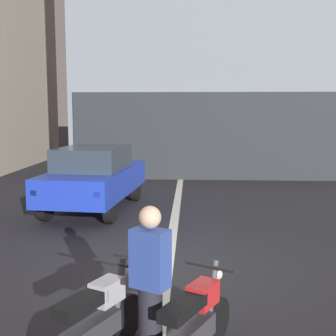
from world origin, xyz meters
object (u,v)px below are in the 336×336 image
object	(u,v)px
motorcycle_red_row_left_mid	(194,324)
person_by_motorcycles	(150,288)
car_blue_crossing_near	(94,176)
motorcycle_silver_row_leftmost	(96,321)

from	to	relation	value
motorcycle_red_row_left_mid	person_by_motorcycles	distance (m)	0.59
person_by_motorcycles	car_blue_crossing_near	bearing A→B (deg)	106.44
motorcycle_red_row_left_mid	person_by_motorcycles	bearing A→B (deg)	-171.77
car_blue_crossing_near	motorcycle_silver_row_leftmost	xyz separation A→B (m)	(1.51, -6.95, -0.43)
motorcycle_red_row_left_mid	person_by_motorcycles	xyz separation A→B (m)	(-0.43, -0.06, 0.40)
car_blue_crossing_near	motorcycle_silver_row_leftmost	bearing A→B (deg)	-77.73
motorcycle_silver_row_leftmost	motorcycle_red_row_left_mid	distance (m)	0.99
car_blue_crossing_near	person_by_motorcycles	bearing A→B (deg)	-73.56
car_blue_crossing_near	motorcycle_red_row_left_mid	world-z (taller)	car_blue_crossing_near
motorcycle_silver_row_leftmost	motorcycle_red_row_left_mid	world-z (taller)	same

